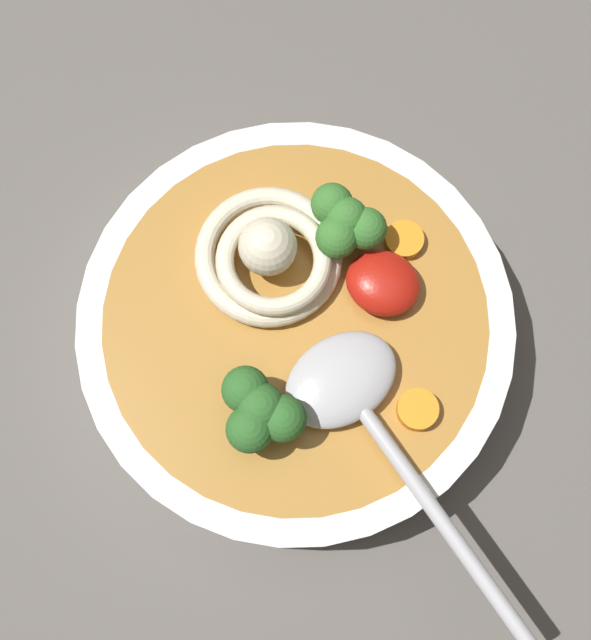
% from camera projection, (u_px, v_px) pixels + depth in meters
% --- Properties ---
extents(table_slab, '(1.26, 1.26, 0.04)m').
position_uv_depth(table_slab, '(267.00, 274.00, 0.51)').
color(table_slab, '#5B5651').
rests_on(table_slab, ground).
extents(soup_bowl, '(0.23, 0.23, 0.05)m').
position_uv_depth(soup_bowl, '(296.00, 332.00, 0.46)').
color(soup_bowl, white).
rests_on(soup_bowl, table_slab).
extents(noodle_pile, '(0.09, 0.08, 0.03)m').
position_uv_depth(noodle_pile, '(270.00, 255.00, 0.43)').
color(noodle_pile, beige).
rests_on(noodle_pile, soup_bowl).
extents(soup_spoon, '(0.17, 0.11, 0.02)m').
position_uv_depth(soup_spoon, '(357.00, 402.00, 0.41)').
color(soup_spoon, '#B7B7BC').
rests_on(soup_spoon, soup_bowl).
extents(chili_sauce_dollop, '(0.04, 0.03, 0.02)m').
position_uv_depth(chili_sauce_dollop, '(382.00, 284.00, 0.43)').
color(chili_sauce_dollop, '#B2190F').
rests_on(chili_sauce_dollop, soup_bowl).
extents(broccoli_floret_far, '(0.04, 0.04, 0.03)m').
position_uv_depth(broccoli_floret_far, '(345.00, 222.00, 0.42)').
color(broccoli_floret_far, '#7A9E60').
rests_on(broccoli_floret_far, soup_bowl).
extents(broccoli_floret_center, '(0.05, 0.04, 0.04)m').
position_uv_depth(broccoli_floret_center, '(260.00, 411.00, 0.40)').
color(broccoli_floret_center, '#7A9E60').
rests_on(broccoli_floret_center, soup_bowl).
extents(carrot_slice_extra_a, '(0.02, 0.02, 0.01)m').
position_uv_depth(carrot_slice_extra_a, '(417.00, 410.00, 0.42)').
color(carrot_slice_extra_a, orange).
rests_on(carrot_slice_extra_a, soup_bowl).
extents(carrot_slice_near_spoon, '(0.02, 0.02, 0.01)m').
position_uv_depth(carrot_slice_near_spoon, '(404.00, 240.00, 0.44)').
color(carrot_slice_near_spoon, orange).
rests_on(carrot_slice_near_spoon, soup_bowl).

